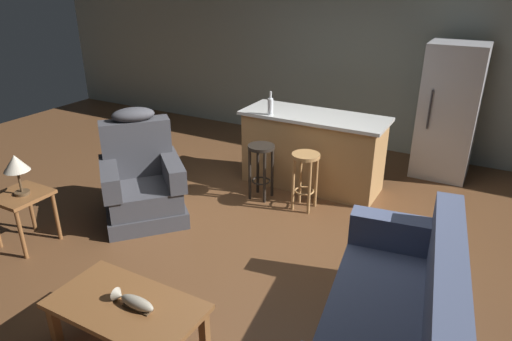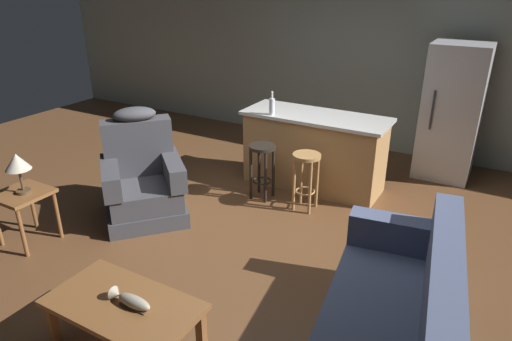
{
  "view_description": "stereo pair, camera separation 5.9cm",
  "coord_description": "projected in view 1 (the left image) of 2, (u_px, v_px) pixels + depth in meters",
  "views": [
    {
      "loc": [
        1.98,
        -3.71,
        2.55
      ],
      "look_at": [
        -0.01,
        -0.1,
        0.75
      ],
      "focal_mm": 32.0,
      "sensor_mm": 36.0,
      "label": 1
    },
    {
      "loc": [
        2.04,
        -3.68,
        2.55
      ],
      "look_at": [
        -0.01,
        -0.1,
        0.75
      ],
      "focal_mm": 32.0,
      "sensor_mm": 36.0,
      "label": 2
    }
  ],
  "objects": [
    {
      "name": "end_table",
      "position": [
        22.0,
        203.0,
        4.5
      ],
      "size": [
        0.48,
        0.48,
        0.56
      ],
      "color": "brown",
      "rests_on": "ground_plane"
    },
    {
      "name": "fish_figurine",
      "position": [
        134.0,
        302.0,
        3.14
      ],
      "size": [
        0.34,
        0.1,
        0.1
      ],
      "color": "#4C3823",
      "rests_on": "coffee_table"
    },
    {
      "name": "recliner_near_lamp",
      "position": [
        142.0,
        181.0,
        5.06
      ],
      "size": [
        1.19,
        1.19,
        1.2
      ],
      "rotation": [
        0.0,
        0.0,
        -0.73
      ],
      "color": "#3D3D42",
      "rests_on": "ground_plane"
    },
    {
      "name": "kitchen_island",
      "position": [
        312.0,
        150.0,
        5.77
      ],
      "size": [
        1.8,
        0.7,
        0.95
      ],
      "color": "#AD7F4C",
      "rests_on": "ground_plane"
    },
    {
      "name": "bar_stool_right",
      "position": [
        305.0,
        171.0,
        5.19
      ],
      "size": [
        0.32,
        0.32,
        0.68
      ],
      "color": "#A87A47",
      "rests_on": "ground_plane"
    },
    {
      "name": "bar_stool_left",
      "position": [
        261.0,
        162.0,
        5.44
      ],
      "size": [
        0.32,
        0.32,
        0.68
      ],
      "color": "black",
      "rests_on": "ground_plane"
    },
    {
      "name": "couch",
      "position": [
        397.0,
        323.0,
        3.12
      ],
      "size": [
        1.1,
        2.0,
        0.94
      ],
      "rotation": [
        0.0,
        0.0,
        3.28
      ],
      "color": "#4C5675",
      "rests_on": "ground_plane"
    },
    {
      "name": "bottle_tall_green",
      "position": [
        270.0,
        106.0,
        5.53
      ],
      "size": [
        0.07,
        0.07,
        0.29
      ],
      "color": "silver",
      "rests_on": "kitchen_island"
    },
    {
      "name": "ground_plane",
      "position": [
        262.0,
        232.0,
        4.87
      ],
      "size": [
        12.0,
        12.0,
        0.0
      ],
      "color": "brown"
    },
    {
      "name": "table_lamp",
      "position": [
        16.0,
        165.0,
        4.32
      ],
      "size": [
        0.24,
        0.24,
        0.41
      ],
      "color": "#4C3823",
      "rests_on": "end_table"
    },
    {
      "name": "back_wall",
      "position": [
        360.0,
        63.0,
        6.86
      ],
      "size": [
        12.0,
        0.05,
        2.6
      ],
      "color": "#939E93",
      "rests_on": "ground_plane"
    },
    {
      "name": "coffee_table",
      "position": [
        126.0,
        310.0,
        3.21
      ],
      "size": [
        1.1,
        0.6,
        0.42
      ],
      "color": "brown",
      "rests_on": "ground_plane"
    },
    {
      "name": "refrigerator",
      "position": [
        449.0,
        111.0,
        5.95
      ],
      "size": [
        0.7,
        0.69,
        1.76
      ],
      "color": "#B7B7BC",
      "rests_on": "ground_plane"
    }
  ]
}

